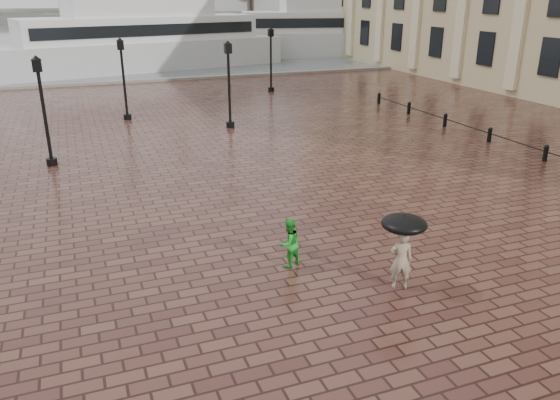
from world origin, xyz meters
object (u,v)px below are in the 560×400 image
Objects in this scene: street_lamps at (132,79)px; child_pedestrian at (289,243)px; ferry_far at (340,31)px; ferry_near at (142,40)px; adult_pedestrian at (401,260)px.

street_lamps is 19.79m from child_pedestrian.
ferry_far reaches higher than child_pedestrian.
ferry_near is (2.02, 42.37, 2.00)m from child_pedestrian.
child_pedestrian is 42.46m from ferry_near.
street_lamps is 0.76× the size of ferry_far.
ferry_far is (22.79, 48.69, 1.95)m from adult_pedestrian.
child_pedestrian is 52.94m from ferry_far.
ferry_far reaches higher than street_lamps.
ferry_near is at bearing 80.95° from street_lamps.
street_lamps is 0.77× the size of ferry_near.
ferry_near is 0.99× the size of ferry_far.
street_lamps is at bearing -56.68° from adult_pedestrian.
street_lamps is 37.86m from ferry_far.
adult_pedestrian is 2.95m from child_pedestrian.
child_pedestrian is 0.05× the size of ferry_far.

